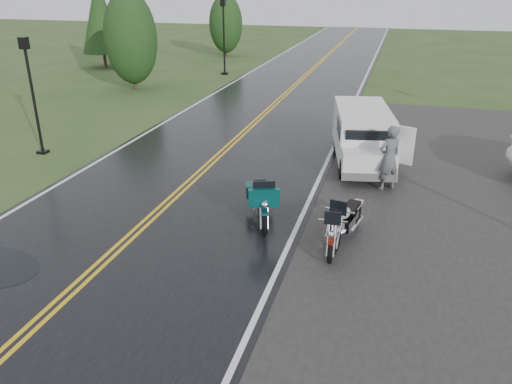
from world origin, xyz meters
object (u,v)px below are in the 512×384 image
at_px(motorcycle_silver, 335,232).
at_px(person_at_van, 389,159).
at_px(motorcycle_red, 331,241).
at_px(van_white, 344,151).
at_px(motorcycle_teal, 264,212).
at_px(lamp_post_near_left, 33,97).
at_px(lamp_post_far_left, 224,37).

distance_m(motorcycle_silver, person_at_van, 4.45).
height_order(motorcycle_red, person_at_van, person_at_van).
xyz_separation_m(motorcycle_silver, van_white, (-0.39, 4.84, 0.30)).
bearing_deg(person_at_van, motorcycle_teal, 17.57).
height_order(motorcycle_teal, lamp_post_near_left, lamp_post_near_left).
bearing_deg(person_at_van, lamp_post_far_left, -94.66).
xyz_separation_m(motorcycle_teal, lamp_post_near_left, (-9.40, 4.01, 1.36)).
height_order(person_at_van, lamp_post_far_left, lamp_post_far_left).
bearing_deg(motorcycle_red, van_white, 90.24).
xyz_separation_m(motorcycle_teal, person_at_van, (2.73, 3.91, 0.29)).
height_order(van_white, lamp_post_near_left, lamp_post_near_left).
bearing_deg(motorcycle_teal, van_white, 53.33).
bearing_deg(motorcycle_red, motorcycle_silver, 80.62).
bearing_deg(lamp_post_near_left, motorcycle_silver, -21.67).
bearing_deg(lamp_post_far_left, motorcycle_silver, -64.78).
distance_m(motorcycle_red, lamp_post_far_left, 24.23).
height_order(motorcycle_red, van_white, van_white).
xyz_separation_m(motorcycle_teal, lamp_post_far_left, (-8.39, 21.13, 1.68)).
distance_m(motorcycle_teal, lamp_post_near_left, 10.31).
distance_m(motorcycle_teal, person_at_van, 4.77).
bearing_deg(person_at_van, motorcycle_red, 40.44).
bearing_deg(lamp_post_near_left, motorcycle_teal, -23.08).
relative_size(motorcycle_red, lamp_post_near_left, 0.48).
relative_size(motorcycle_red, motorcycle_teal, 0.85).
distance_m(van_white, lamp_post_near_left, 10.83).
relative_size(motorcycle_red, motorcycle_silver, 0.93).
xyz_separation_m(motorcycle_teal, van_white, (1.37, 4.42, 0.25)).
xyz_separation_m(lamp_post_near_left, lamp_post_far_left, (1.01, 17.13, 0.32)).
xyz_separation_m(motorcycle_red, lamp_post_far_left, (-10.11, 21.95, 1.79)).
height_order(motorcycle_teal, lamp_post_far_left, lamp_post_far_left).
bearing_deg(motorcycle_teal, motorcycle_red, -44.91).
relative_size(van_white, person_at_van, 2.44).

